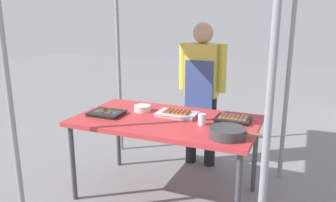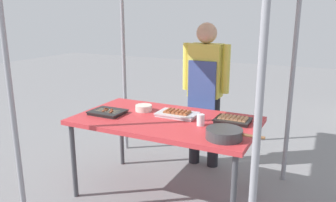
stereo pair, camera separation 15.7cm
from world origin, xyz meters
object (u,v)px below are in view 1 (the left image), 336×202
cooking_wok (228,132)px  condiment_bowl (142,108)px  drink_cup_near_edge (202,119)px  tray_pork_links (233,119)px  stall_table (166,124)px  vendor_woman (202,84)px  tray_grilled_sausages (177,114)px  tray_meat_skewers (107,113)px

cooking_wok → condiment_bowl: 0.99m
drink_cup_near_edge → tray_pork_links: bearing=42.3°
tray_pork_links → stall_table: bearing=-164.0°
condiment_bowl → vendor_woman: size_ratio=0.10×
condiment_bowl → vendor_woman: bearing=59.7°
cooking_wok → vendor_woman: bearing=117.1°
tray_pork_links → condiment_bowl: condiment_bowl is taller
tray_grilled_sausages → tray_pork_links: tray_grilled_sausages is taller
tray_grilled_sausages → cooking_wok: size_ratio=0.84×
cooking_wok → tray_pork_links: bearing=96.7°
tray_pork_links → vendor_woman: 0.80m
stall_table → drink_cup_near_edge: bearing=-6.4°
tray_pork_links → cooking_wok: cooking_wok is taller
tray_grilled_sausages → tray_pork_links: 0.51m
tray_meat_skewers → tray_pork_links: size_ratio=1.03×
cooking_wok → tray_grilled_sausages: bearing=146.4°
stall_table → vendor_woman: vendor_woman is taller
tray_grilled_sausages → tray_meat_skewers: tray_grilled_sausages is taller
condiment_bowl → drink_cup_near_edge: size_ratio=1.68×
condiment_bowl → tray_grilled_sausages: bearing=-2.6°
stall_table → vendor_woman: (0.08, 0.79, 0.23)m
tray_meat_skewers → drink_cup_near_edge: size_ratio=3.22×
tray_pork_links → tray_grilled_sausages: bearing=-174.6°
tray_grilled_sausages → drink_cup_near_edge: bearing=-28.4°
tray_meat_skewers → drink_cup_near_edge: bearing=4.3°
tray_meat_skewers → condiment_bowl: bearing=43.6°
tray_pork_links → tray_meat_skewers: bearing=-166.5°
tray_grilled_sausages → tray_pork_links: size_ratio=1.22×
tray_meat_skewers → tray_pork_links: (1.11, 0.27, 0.01)m
drink_cup_near_edge → vendor_woman: bearing=107.6°
tray_pork_links → condiment_bowl: bearing=-178.0°
tray_grilled_sausages → tray_meat_skewers: 0.65m
tray_grilled_sausages → vendor_woman: size_ratio=0.23×
tray_meat_skewers → drink_cup_near_edge: (0.89, 0.07, 0.03)m
tray_meat_skewers → vendor_woman: 1.10m
drink_cup_near_edge → stall_table: bearing=173.6°
tray_grilled_sausages → vendor_woman: bearing=88.2°
tray_grilled_sausages → condiment_bowl: bearing=177.4°
tray_meat_skewers → cooking_wok: bearing=-7.2°
stall_table → tray_pork_links: size_ratio=5.36×
tray_grilled_sausages → cooking_wok: cooking_wok is taller
tray_pork_links → drink_cup_near_edge: bearing=-137.7°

